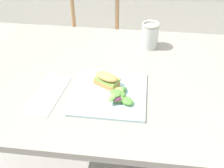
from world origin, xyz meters
TOP-DOWN VIEW (x-y plane):
  - dining_table at (-0.13, 0.13)m, footprint 1.19×0.88m
  - chair_wooden_far at (-0.35, 0.98)m, footprint 0.44×0.44m
  - plate_lunch at (-0.11, 0.00)m, footprint 0.29×0.29m
  - sandwich_half_front at (-0.13, 0.05)m, footprint 0.12×0.10m
  - salad_mixed_greens at (-0.07, -0.04)m, footprint 0.11×0.12m
  - napkin_folded at (-0.35, -0.03)m, footprint 0.13×0.26m
  - fork_on_napkin at (-0.35, -0.01)m, footprint 0.03×0.19m
  - mason_jar_iced_tea at (0.04, 0.40)m, footprint 0.09×0.09m

SIDE VIEW (x-z plane):
  - chair_wooden_far at x=-0.35m, z-range 0.01..0.88m
  - dining_table at x=-0.13m, z-range 0.24..0.98m
  - napkin_folded at x=-0.35m, z-range 0.74..0.74m
  - plate_lunch at x=-0.11m, z-range 0.74..0.75m
  - fork_on_napkin at x=-0.35m, z-range 0.74..0.75m
  - salad_mixed_greens at x=-0.07m, z-range 0.75..0.78m
  - sandwich_half_front at x=-0.13m, z-range 0.75..0.81m
  - mason_jar_iced_tea at x=0.04m, z-range 0.73..0.86m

